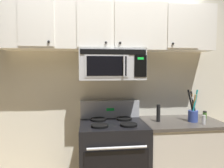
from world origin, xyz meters
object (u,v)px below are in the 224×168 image
spice_jar (205,115)px  salt_shaker (204,120)px  stove_range (113,159)px  over_range_microwave (111,65)px  pepper_mill (158,113)px  utensil_crock_blue (193,113)px

spice_jar → salt_shaker: bearing=-122.7°
salt_shaker → spice_jar: 0.31m
stove_range → salt_shaker: stove_range is taller
salt_shaker → spice_jar: size_ratio=1.10×
over_range_microwave → spice_jar: (1.19, -0.04, -0.63)m
pepper_mill → spice_jar: size_ratio=2.18×
utensil_crock_blue → spice_jar: size_ratio=4.12×
spice_jar → utensil_crock_blue: bearing=-149.6°
spice_jar → pepper_mill: bearing=-172.5°
stove_range → pepper_mill: size_ratio=5.49×
over_range_microwave → spice_jar: size_ratio=8.11×
stove_range → pepper_mill: bearing=-0.5°
over_range_microwave → salt_shaker: size_ratio=7.37×
stove_range → utensil_crock_blue: size_ratio=2.90×
utensil_crock_blue → pepper_mill: size_ratio=1.89×
over_range_microwave → utensil_crock_blue: 1.13m
salt_shaker → spice_jar: (0.17, 0.26, -0.00)m
over_range_microwave → stove_range: bearing=-89.9°
over_range_microwave → pepper_mill: bearing=-12.5°
over_range_microwave → utensil_crock_blue: size_ratio=1.97×
pepper_mill → over_range_microwave: bearing=167.5°
stove_range → pepper_mill: 0.76m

